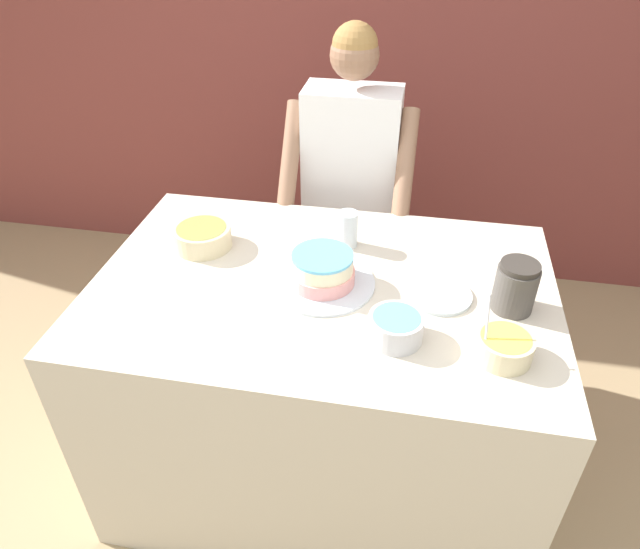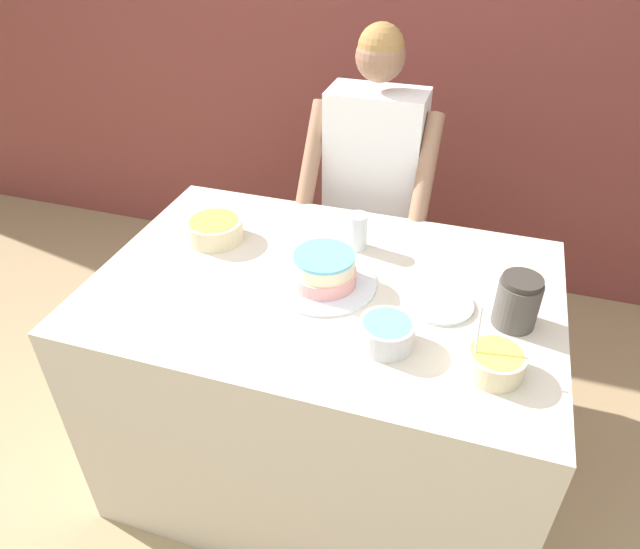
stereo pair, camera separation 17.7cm
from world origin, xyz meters
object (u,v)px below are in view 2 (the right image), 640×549
Objects in this scene: cake at (324,272)px; frosting_bowl_blue at (386,333)px; person_baker at (373,182)px; drinking_glass at (357,231)px; frosting_bowl_olive at (215,229)px; frosting_bowl_yellow at (495,362)px; ceramic_plate at (440,304)px; stoneware_jar at (517,302)px.

cake is 0.33m from frosting_bowl_blue.
person_baker reaches higher than cake.
frosting_bowl_olive is at bearing -168.76° from drinking_glass.
cake is 1.86× the size of frosting_bowl_yellow.
drinking_glass is at bearing 135.82° from frosting_bowl_yellow.
person_baker is 10.03× the size of frosting_bowl_blue.
ceramic_plate is 1.26× the size of stoneware_jar.
frosting_bowl_yellow is (1.00, -0.39, -0.00)m from frosting_bowl_olive.
cake reaches higher than ceramic_plate.
frosting_bowl_yellow is at bearing -4.20° from frosting_bowl_blue.
person_baker is at bearing 96.93° from drinking_glass.
frosting_bowl_olive is 1.54× the size of drinking_glass.
cake is at bearing -88.71° from person_baker.
frosting_bowl_yellow is (0.56, -0.99, 0.03)m from person_baker.
frosting_bowl_yellow is 0.89× the size of ceramic_plate.
frosting_bowl_olive is at bearing 162.24° from cake.
frosting_bowl_blue is 0.97× the size of stoneware_jar.
frosting_bowl_olive reaches higher than ceramic_plate.
stoneware_jar is at bearing -8.72° from frosting_bowl_olive.
drinking_glass reaches higher than frosting_bowl_olive.
frosting_bowl_yellow is 0.30m from ceramic_plate.
stoneware_jar is (0.59, -0.01, 0.03)m from cake.
person_baker reaches higher than frosting_bowl_olive.
frosting_bowl_blue is (0.71, -0.37, 0.00)m from frosting_bowl_olive.
ceramic_plate is (0.39, -0.75, -0.00)m from person_baker.
stoneware_jar reaches higher than ceramic_plate.
frosting_bowl_yellow reaches higher than drinking_glass.
person_baker is 0.98m from stoneware_jar.
frosting_bowl_blue is (0.25, -0.22, -0.01)m from cake.
cake is 2.60× the size of drinking_glass.
drinking_glass is (-0.21, 0.47, 0.02)m from frosting_bowl_blue.
person_baker reaches higher than frosting_bowl_yellow.
frosting_bowl_yellow is at bearing -44.18° from drinking_glass.
cake is 0.37m from ceramic_plate.
person_baker reaches higher than stoneware_jar.
person_baker is 0.75m from frosting_bowl_olive.
drinking_glass is 0.60m from stoneware_jar.
person_baker is 7.80× the size of frosting_bowl_olive.
stoneware_jar is at bearing -51.60° from person_baker.
person_baker is 4.63× the size of cake.
person_baker is 1.01m from frosting_bowl_blue.
ceramic_plate is at bearing 61.27° from frosting_bowl_blue.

